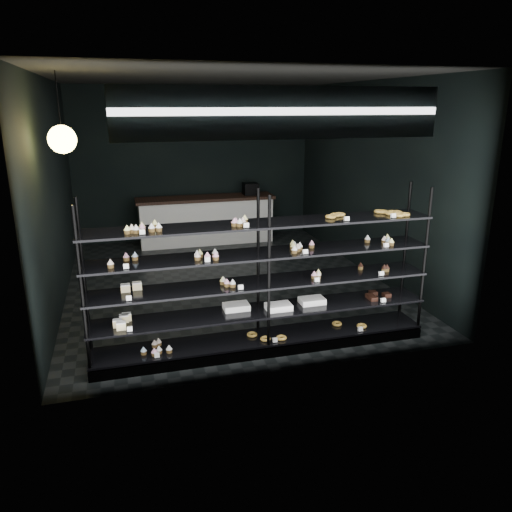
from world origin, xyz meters
The scene contains 5 objects.
room centered at (0.00, 0.00, 1.60)m, with size 5.01×6.01×3.20m.
display_shelf centered at (-0.09, -2.45, 0.63)m, with size 4.00×0.50×1.91m.
signage centered at (0.00, -2.93, 2.75)m, with size 3.30×0.05×0.50m.
pendant_lamp centered at (-2.17, -1.55, 2.45)m, with size 0.31×0.31×0.89m.
service_counter centered at (0.15, 2.50, 0.50)m, with size 2.86×0.65×1.23m.
Camera 1 is at (-1.61, -7.66, 2.83)m, focal length 35.00 mm.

